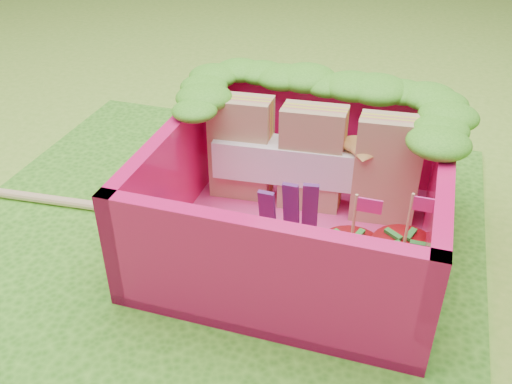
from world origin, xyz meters
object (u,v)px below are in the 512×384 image
Objects in this scene: chopsticks at (35,198)px; broccoli at (168,225)px; strawberry_left at (348,268)px; strawberry_right at (400,268)px; sandwich_stack at (313,160)px; bento_box at (299,195)px.

broccoli is at bearing -15.10° from chopsticks.
strawberry_right is at bearing 18.44° from strawberry_left.
strawberry_right is (1.02, 0.05, -0.03)m from broccoli.
strawberry_left reaches higher than broccoli.
sandwich_stack is at bearing 132.40° from strawberry_right.
bento_box is at bearing 151.39° from strawberry_right.
strawberry_left is at bearing -8.56° from chopsticks.
strawberry_right reaches higher than broccoli.
broccoli reaches higher than chopsticks.
bento_box is 0.46m from strawberry_left.
broccoli is 0.97m from chopsticks.
broccoli is 0.82m from strawberry_left.
sandwich_stack reaches higher than bento_box.
sandwich_stack is at bearing 88.59° from bento_box.
strawberry_left reaches higher than chopsticks.
sandwich_stack reaches higher than broccoli.
strawberry_right is 0.23× the size of chopsticks.
bento_box is at bearing 131.16° from strawberry_left.
sandwich_stack is 2.12× the size of strawberry_left.
bento_box is 0.62m from broccoli.
strawberry_right reaches higher than strawberry_left.
bento_box is 1.46m from chopsticks.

